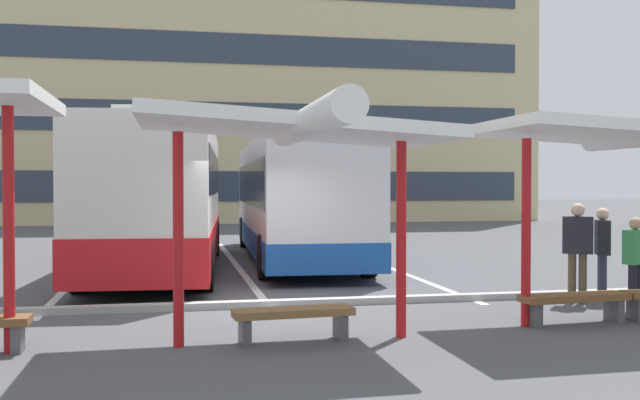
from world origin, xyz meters
The scene contains 15 objects.
ground_plane centered at (0.00, 0.00, 0.00)m, with size 160.00×160.00×0.00m, color #515156.
terminal_building centered at (0.04, 31.78, 9.13)m, with size 38.17×11.18×20.97m.
coach_bus_0 centered at (-1.90, 5.49, 1.73)m, with size 3.40×10.49×3.75m.
coach_bus_1 centered at (1.71, 7.50, 1.67)m, with size 3.04×11.61×3.58m.
lane_stripe_0 centered at (-3.71, 6.29, 0.00)m, with size 0.16×14.00×0.01m, color white.
lane_stripe_1 centered at (0.00, 6.29, 0.00)m, with size 0.16×14.00×0.01m, color white.
lane_stripe_2 centered at (3.71, 6.29, 0.00)m, with size 0.16×14.00×0.01m, color white.
waiting_shelter_1 centered at (-0.04, -3.21, 2.77)m, with size 3.99×4.48×3.04m.
bench_2 centered at (-0.04, -2.97, 0.33)m, with size 1.64×0.55×0.45m.
waiting_shelter_2 centered at (5.18, -2.83, 2.78)m, with size 4.38×4.60×3.04m.
bench_3 centered at (4.28, -2.57, 0.34)m, with size 1.74×0.58×0.45m.
platform_kerb centered at (0.00, -0.18, 0.06)m, with size 44.00×0.24×0.12m, color #ADADA8.
waiting_passenger_0 centered at (5.96, -1.62, 0.88)m, with size 0.50×0.39×1.54m.
waiting_passenger_1 centered at (5.99, -0.62, 0.97)m, with size 0.40×0.53×1.67m.
waiting_passenger_2 centered at (5.39, -0.81, 1.03)m, with size 0.55×0.43×1.76m.
Camera 1 is at (-1.60, -12.45, 2.09)m, focal length 40.90 mm.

